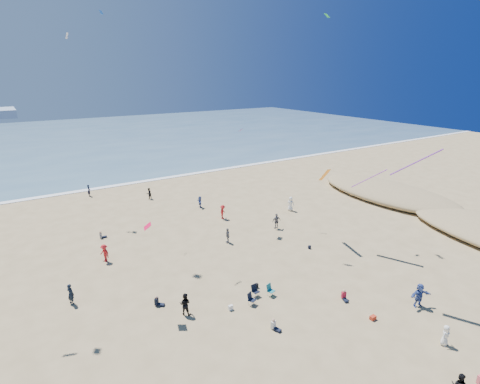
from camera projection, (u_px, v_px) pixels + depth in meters
ground at (284, 372)px, 22.64m from camera, size 220.00×220.00×0.00m
ocean at (55, 141)px, 98.70m from camera, size 220.00×100.00×0.06m
surf_line at (102, 188)px, 58.66m from camera, size 220.00×1.20×0.08m
standing_flyers at (239, 241)px, 38.27m from camera, size 28.70×49.30×1.93m
seated_group at (247, 297)px, 29.49m from camera, size 14.41×33.48×0.84m
chair_cluster at (260, 293)px, 29.76m from camera, size 2.77×1.53×1.00m
white_tote at (231, 308)px, 28.48m from camera, size 0.35×0.20×0.40m
black_backpack at (256, 286)px, 31.42m from camera, size 0.30×0.22×0.38m
cooler at (373, 318)px, 27.39m from camera, size 0.45×0.30×0.30m
navy_bag at (309, 247)px, 38.41m from camera, size 0.28×0.18×0.34m
kites_aloft at (272, 104)px, 33.57m from camera, size 39.00×42.67×29.06m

